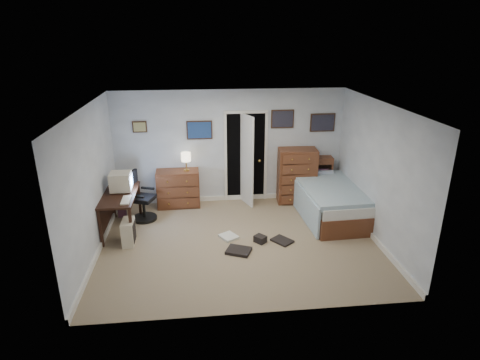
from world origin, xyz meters
name	(u,v)px	position (x,y,z in m)	size (l,w,h in m)	color
floor	(239,242)	(0.00, 0.00, -0.01)	(5.00, 4.00, 0.02)	gray
computer_desk	(115,203)	(-2.29, 0.71, 0.59)	(0.62, 1.32, 0.76)	black
crt_monitor	(121,182)	(-2.18, 0.86, 0.95)	(0.40, 0.37, 0.37)	beige
keyboard	(126,200)	(-2.02, 0.36, 0.77)	(0.15, 0.41, 0.02)	beige
pc_tower	(129,232)	(-2.00, 0.16, 0.23)	(0.21, 0.43, 0.46)	beige
office_chair	(141,201)	(-1.89, 1.16, 0.40)	(0.64, 0.64, 1.02)	black
media_stack	(121,199)	(-2.32, 1.35, 0.38)	(0.15, 0.15, 0.75)	maroon
low_dresser	(178,188)	(-1.16, 1.77, 0.41)	(0.92, 0.46, 0.82)	brown
table_lamp	(186,158)	(-0.96, 1.78, 1.11)	(0.21, 0.21, 0.40)	gold
doorway	(244,154)	(0.35, 2.27, 1.00)	(0.96, 1.12, 2.05)	black
tall_dresser	(297,176)	(1.47, 1.75, 0.61)	(0.83, 0.49, 1.23)	brown
headboard_bookcase	(307,177)	(1.74, 1.86, 0.53)	(1.12, 0.33, 0.99)	brown
bed	(329,199)	(1.98, 0.99, 0.35)	(1.29, 2.28, 0.73)	brown
wall_posters	(256,124)	(0.57, 1.98, 1.75)	(4.38, 0.04, 0.60)	#331E11
floor_clutter	(250,243)	(0.18, -0.13, 0.03)	(1.39, 0.97, 0.13)	black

